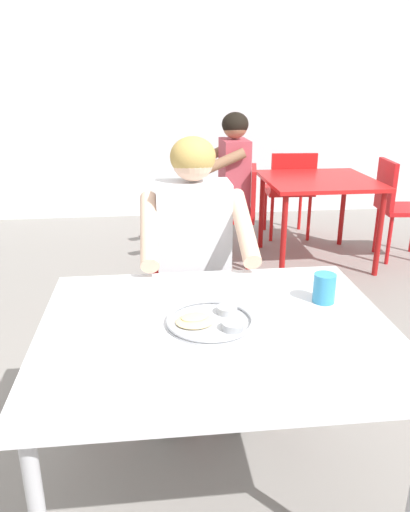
% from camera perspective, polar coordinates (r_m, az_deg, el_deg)
% --- Properties ---
extents(ground_plane, '(12.00, 12.00, 0.05)m').
position_cam_1_polar(ground_plane, '(2.09, -1.91, -26.08)').
color(ground_plane, gray).
extents(back_wall, '(12.00, 0.12, 3.40)m').
position_cam_1_polar(back_wall, '(5.47, -5.73, 22.35)').
color(back_wall, silver).
rests_on(back_wall, ground).
extents(table_foreground, '(1.15, 0.95, 0.73)m').
position_cam_1_polar(table_foreground, '(1.64, 1.36, -10.14)').
color(table_foreground, silver).
rests_on(table_foreground, ground).
extents(thali_tray, '(0.29, 0.29, 0.03)m').
position_cam_1_polar(thali_tray, '(1.61, 0.71, -7.47)').
color(thali_tray, '#B7BABF').
rests_on(thali_tray, table_foreground).
extents(drinking_cup, '(0.08, 0.08, 0.11)m').
position_cam_1_polar(drinking_cup, '(1.79, 13.68, -3.53)').
color(drinking_cup, '#338CBF').
rests_on(drinking_cup, table_foreground).
extents(chair_foreground, '(0.44, 0.39, 0.84)m').
position_cam_1_polar(chair_foreground, '(2.53, -1.54, -2.76)').
color(chair_foreground, red).
rests_on(chair_foreground, ground).
extents(diner_foreground, '(0.49, 0.55, 1.24)m').
position_cam_1_polar(diner_foreground, '(2.25, -1.14, 0.69)').
color(diner_foreground, '#242424').
rests_on(diner_foreground, ground).
extents(table_background_red, '(0.88, 0.88, 0.70)m').
position_cam_1_polar(table_background_red, '(4.14, 13.04, 7.66)').
color(table_background_red, red).
rests_on(table_background_red, ground).
extents(chair_red_left, '(0.48, 0.50, 0.81)m').
position_cam_1_polar(chair_red_left, '(3.98, 4.00, 5.51)').
color(chair_red_left, red).
rests_on(chair_red_left, ground).
extents(chair_red_right, '(0.44, 0.42, 0.84)m').
position_cam_1_polar(chair_red_right, '(4.43, 21.39, 5.80)').
color(chair_red_right, red).
rests_on(chair_red_right, ground).
extents(chair_red_far, '(0.46, 0.46, 0.83)m').
position_cam_1_polar(chair_red_far, '(4.75, 9.81, 7.89)').
color(chair_red_far, red).
rests_on(chair_red_far, ground).
extents(patron_background, '(0.56, 0.50, 1.23)m').
position_cam_1_polar(patron_background, '(3.93, 2.09, 9.11)').
color(patron_background, '#2F2F2F').
rests_on(patron_background, ground).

